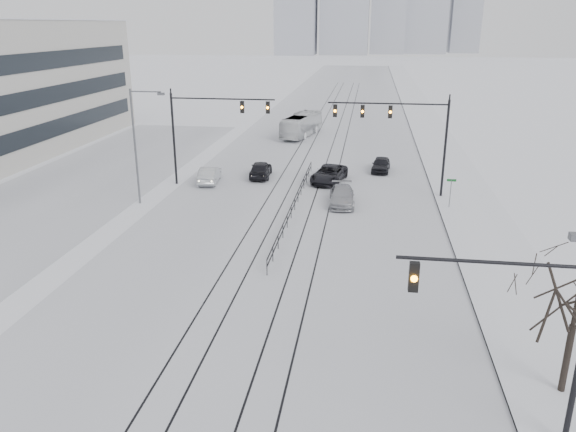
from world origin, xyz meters
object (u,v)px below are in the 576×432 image
object	(u,v)px
sedan_nb_front	(329,174)
sedan_nb_right	(342,196)
sedan_sb_inner	(261,169)
sedan_nb_far	(381,165)
box_truck	(302,125)
sedan_sb_outer	(210,175)
traffic_mast_near	(532,324)

from	to	relation	value
sedan_nb_front	sedan_nb_right	size ratio (longest dim) A/B	1.12
sedan_sb_inner	sedan_nb_far	world-z (taller)	sedan_sb_inner
sedan_nb_right	sedan_nb_far	xyz separation A→B (m)	(3.18, 11.08, -0.00)
sedan_nb_right	box_truck	xyz separation A→B (m)	(-6.61, 28.12, 0.73)
sedan_sb_outer	box_truck	bearing A→B (deg)	-109.15
sedan_nb_front	sedan_nb_right	world-z (taller)	sedan_nb_front
traffic_mast_near	sedan_sb_inner	distance (m)	36.75
sedan_sb_inner	sedan_sb_outer	world-z (taller)	sedan_sb_inner
sedan_nb_right	box_truck	size ratio (longest dim) A/B	0.47
sedan_nb_far	sedan_sb_outer	bearing A→B (deg)	-152.44
traffic_mast_near	box_truck	world-z (taller)	traffic_mast_near
sedan_sb_outer	sedan_nb_front	world-z (taller)	sedan_nb_front
box_truck	sedan_nb_front	bearing A→B (deg)	114.98
sedan_sb_inner	sedan_nb_right	bearing A→B (deg)	133.44
traffic_mast_near	sedan_nb_front	xyz separation A→B (m)	(-8.79, 32.48, -3.82)
traffic_mast_near	box_truck	size ratio (longest dim) A/B	0.68
sedan_sb_inner	sedan_nb_right	size ratio (longest dim) A/B	0.95
sedan_nb_front	sedan_nb_far	xyz separation A→B (m)	(4.69, 4.55, -0.05)
sedan_sb_inner	sedan_sb_outer	xyz separation A→B (m)	(-4.20, -2.52, -0.05)
traffic_mast_near	sedan_nb_far	xyz separation A→B (m)	(-4.10, 37.03, -3.87)
traffic_mast_near	sedan_sb_outer	bearing A→B (deg)	122.30
box_truck	traffic_mast_near	bearing A→B (deg)	116.08
sedan_nb_right	box_truck	bearing A→B (deg)	99.61
sedan_nb_right	sedan_sb_inner	bearing A→B (deg)	133.80
traffic_mast_near	box_truck	distance (m)	55.91
sedan_sb_inner	sedan_nb_right	xyz separation A→B (m)	(7.94, -7.29, -0.08)
sedan_nb_right	sedan_sb_outer	bearing A→B (deg)	154.91
traffic_mast_near	sedan_nb_far	bearing A→B (deg)	96.32
sedan_nb_right	sedan_nb_far	size ratio (longest dim) A/B	1.18
traffic_mast_near	box_truck	xyz separation A→B (m)	(-13.90, 54.06, -3.14)
sedan_nb_front	sedan_nb_far	bearing A→B (deg)	54.91
sedan_nb_front	sedan_sb_outer	bearing A→B (deg)	-159.84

